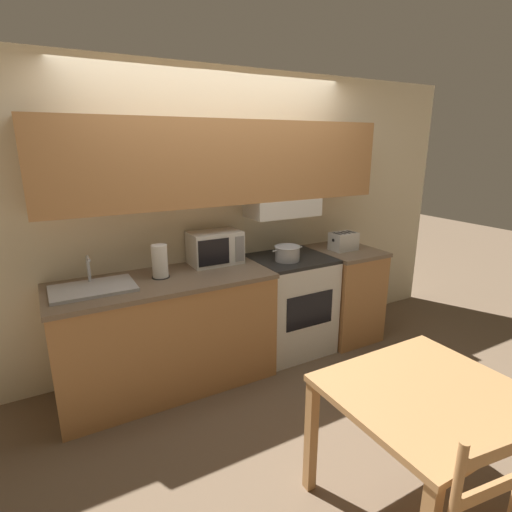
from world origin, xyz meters
The scene contains 11 objects.
ground_plane centered at (0.00, 0.00, 0.00)m, with size 16.00×16.00×0.00m, color brown.
wall_back centered at (0.01, -0.07, 1.51)m, with size 5.35×0.38×2.55m.
lower_counter_main centered at (-0.64, -0.34, 0.46)m, with size 1.70×0.69×0.92m.
lower_counter_right_stub centered at (1.20, -0.34, 0.46)m, with size 0.57×0.69×0.92m.
stove_range centered at (0.57, -0.32, 0.46)m, with size 0.70×0.64×0.92m.
cooking_pot centered at (0.48, -0.39, 0.99)m, with size 0.31×0.23×0.13m.
microwave centered at (-0.12, -0.16, 1.06)m, with size 0.44×0.29×0.28m.
toaster centered at (1.16, -0.35, 1.01)m, with size 0.26×0.18×0.17m.
sink_basin centered at (-1.14, -0.34, 0.93)m, with size 0.58×0.38×0.22m.
paper_towel_roll centered at (-0.64, -0.30, 1.05)m, with size 0.14×0.14×0.26m.
dining_table centered at (0.18, -2.13, 0.63)m, with size 0.94×0.83×0.73m.
Camera 1 is at (-1.43, -3.24, 1.93)m, focal length 28.00 mm.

